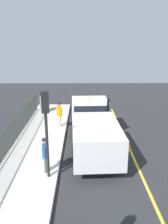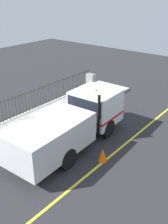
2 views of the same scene
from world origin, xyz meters
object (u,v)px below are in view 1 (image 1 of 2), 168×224
object	(u,v)px
work_truck	(92,124)
traffic_cone	(128,143)
worker_standing	(59,112)
pedestrian_distant	(45,151)
traffic_light_near	(46,118)
utility_cabinet	(44,104)

from	to	relation	value
work_truck	traffic_cone	distance (m)	2.23
worker_standing	traffic_cone	bearing A→B (deg)	24.89
work_truck	pedestrian_distant	world-z (taller)	work_truck
work_truck	traffic_light_near	xyz separation A→B (m)	(2.03, 3.49, 1.54)
work_truck	pedestrian_distant	xyz separation A→B (m)	(2.21, 3.13, -0.11)
worker_standing	traffic_light_near	size ratio (longest dim) A/B	0.46
work_truck	utility_cabinet	world-z (taller)	work_truck
utility_cabinet	pedestrian_distant	bearing A→B (deg)	98.91
work_truck	traffic_cone	world-z (taller)	work_truck
work_truck	traffic_cone	xyz separation A→B (m)	(-1.97, 0.38, -0.98)
work_truck	worker_standing	world-z (taller)	work_truck
worker_standing	traffic_cone	world-z (taller)	worker_standing
traffic_light_near	worker_standing	bearing A→B (deg)	84.41
utility_cabinet	traffic_cone	xyz separation A→B (m)	(-5.63, 6.48, -0.50)
pedestrian_distant	utility_cabinet	xyz separation A→B (m)	(1.45, -9.24, -0.37)
pedestrian_distant	traffic_light_near	distance (m)	1.70
utility_cabinet	traffic_cone	size ratio (longest dim) A/B	2.03
pedestrian_distant	traffic_cone	xyz separation A→B (m)	(-4.18, -2.75, -0.86)
traffic_cone	utility_cabinet	bearing A→B (deg)	-49.04
work_truck	pedestrian_distant	bearing A→B (deg)	-127.78
traffic_light_near	utility_cabinet	size ratio (longest dim) A/B	2.94
traffic_light_near	traffic_cone	world-z (taller)	traffic_light_near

